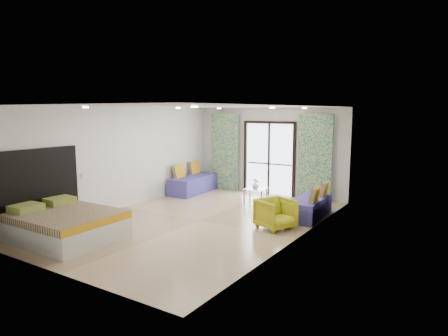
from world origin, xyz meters
The scene contains 24 objects.
floor centered at (0.00, 0.00, 0.00)m, with size 5.00×7.50×0.01m, color #9E7F5E, non-canonical shape.
ceiling centered at (0.00, 0.00, 2.70)m, with size 5.00×7.50×0.01m, color silver, non-canonical shape.
wall_back centered at (0.00, 3.75, 1.35)m, with size 5.00×0.01×2.70m, color silver, non-canonical shape.
wall_front centered at (0.00, -3.75, 1.35)m, with size 5.00×0.01×2.70m, color silver, non-canonical shape.
wall_left centered at (-2.50, 0.00, 1.35)m, with size 0.01×7.50×2.70m, color silver, non-canonical shape.
wall_right centered at (2.50, 0.00, 1.35)m, with size 0.01×7.50×2.70m, color silver, non-canonical shape.
balcony_door centered at (0.00, 3.72, 1.26)m, with size 1.76×0.08×2.28m.
balcony_rail centered at (0.00, 3.73, 0.95)m, with size 1.52×0.03×0.04m, color #595451.
curtain_left centered at (-1.55, 3.57, 1.25)m, with size 1.00×0.10×2.50m, color beige.
curtain_right centered at (1.55, 3.57, 1.25)m, with size 1.00×0.10×2.50m, color beige.
downlight_a centered at (-1.40, -2.00, 2.67)m, with size 0.12×0.12×0.02m, color #FFE0B2.
downlight_b centered at (1.40, -2.00, 2.67)m, with size 0.12×0.12×0.02m, color #FFE0B2.
downlight_c centered at (-1.40, 1.00, 2.67)m, with size 0.12×0.12×0.02m, color #FFE0B2.
downlight_d centered at (1.40, 1.00, 2.67)m, with size 0.12×0.12×0.02m, color #FFE0B2.
downlight_e centered at (-1.40, 3.00, 2.67)m, with size 0.12×0.12×0.02m, color #FFE0B2.
downlight_f centered at (1.40, 3.00, 2.67)m, with size 0.12×0.12×0.02m, color #FFE0B2.
headboard centered at (-2.46, -2.58, 1.05)m, with size 0.06×2.10×1.50m, color black.
switch_plate centered at (-2.47, -1.33, 1.05)m, with size 0.02×0.10×0.10m, color silver.
bed centered at (-1.48, -2.58, 0.30)m, with size 2.06×1.68×0.71m.
daybed_left centered at (-2.12, 2.58, 0.29)m, with size 0.89×1.97×0.94m.
daybed_right centered at (2.12, 1.74, 0.26)m, with size 0.77×1.76×0.85m.
coffee_table centered at (0.19, 2.50, 0.34)m, with size 0.68×0.68×0.68m.
vase centered at (0.21, 2.44, 0.49)m, with size 0.20×0.21×0.20m, color white.
armchair centered at (1.81, 0.40, 0.37)m, with size 0.72×0.67×0.74m, color #A7A315.
Camera 1 is at (5.49, -7.46, 2.61)m, focal length 32.00 mm.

